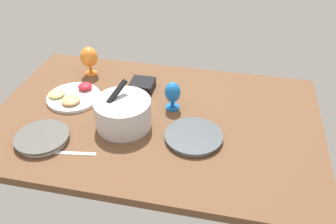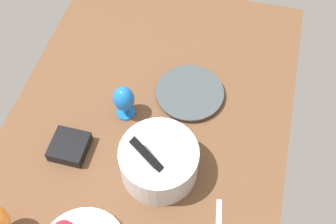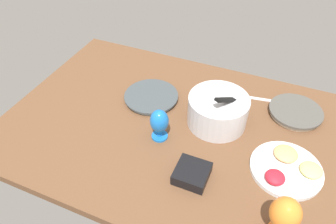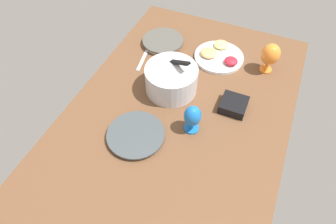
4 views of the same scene
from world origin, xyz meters
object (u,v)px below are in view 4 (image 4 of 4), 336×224
object	(u,v)px
mixing_bowl	(171,79)
fruit_platter	(219,56)
hurricane_glass_blue	(192,117)
dinner_plate_left	(136,135)
dinner_plate_right	(163,42)
square_bowl_black	(234,104)
hurricane_glass_orange	(270,55)

from	to	relation	value
mixing_bowl	fruit_platter	size ratio (longest dim) A/B	0.95
hurricane_glass_blue	fruit_platter	bearing A→B (deg)	3.17
dinner_plate_left	fruit_platter	distance (cm)	69.40
dinner_plate_right	square_bowl_black	size ratio (longest dim) A/B	1.93
dinner_plate_right	mixing_bowl	bearing A→B (deg)	-149.69
dinner_plate_right	hurricane_glass_blue	xyz separation A→B (cm)	(-51.99, -37.24, 7.16)
dinner_plate_right	fruit_platter	xyz separation A→B (cm)	(0.71, -34.32, 0.03)
fruit_platter	hurricane_glass_blue	distance (cm)	53.27
mixing_bowl	fruit_platter	bearing A→B (deg)	-25.21
hurricane_glass_orange	mixing_bowl	bearing A→B (deg)	128.51
dinner_plate_right	fruit_platter	distance (cm)	34.32
dinner_plate_right	hurricane_glass_blue	bearing A→B (deg)	-144.39
square_bowl_black	dinner_plate_right	bearing A→B (deg)	58.11
dinner_plate_left	hurricane_glass_orange	xyz separation A→B (cm)	(67.41, -45.22, 9.34)
mixing_bowl	dinner_plate_left	bearing A→B (deg)	174.68
hurricane_glass_orange	hurricane_glass_blue	world-z (taller)	hurricane_glass_orange
mixing_bowl	hurricane_glass_orange	distance (cm)	53.85
mixing_bowl	hurricane_glass_blue	bearing A→B (deg)	-137.07
dinner_plate_left	hurricane_glass_orange	bearing A→B (deg)	-33.86
mixing_bowl	hurricane_glass_orange	bearing A→B (deg)	-51.49
dinner_plate_right	hurricane_glass_blue	size ratio (longest dim) A/B	1.62
dinner_plate_left	mixing_bowl	bearing A→B (deg)	-5.32
dinner_plate_right	fruit_platter	world-z (taller)	fruit_platter
dinner_plate_right	hurricane_glass_orange	distance (cm)	61.56
fruit_platter	square_bowl_black	size ratio (longest dim) A/B	2.21
hurricane_glass_blue	hurricane_glass_orange	bearing A→B (deg)	-23.94
fruit_platter	dinner_plate_left	bearing A→B (deg)	164.41
dinner_plate_left	hurricane_glass_orange	world-z (taller)	hurricane_glass_orange
mixing_bowl	hurricane_glass_blue	xyz separation A→B (cm)	(-19.80, -18.42, 1.31)
dinner_plate_left	dinner_plate_right	bearing A→B (deg)	13.32
mixing_bowl	hurricane_glass_blue	distance (cm)	27.07
dinner_plate_right	mixing_bowl	xyz separation A→B (cm)	(-32.20, -18.82, 5.86)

